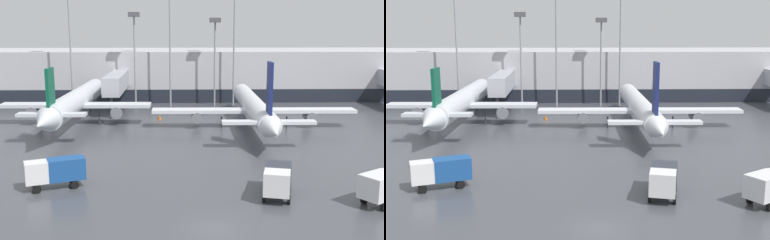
# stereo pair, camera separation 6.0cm
# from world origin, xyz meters

# --- Properties ---
(ground_plane) EXTENTS (320.00, 320.00, 0.00)m
(ground_plane) POSITION_xyz_m (0.00, 0.00, 0.00)
(ground_plane) COLOR #424449
(terminal_building) EXTENTS (160.00, 30.66, 9.00)m
(terminal_building) POSITION_xyz_m (0.09, 61.85, 4.50)
(terminal_building) COLOR #B2B2B7
(terminal_building) RESTS_ON ground_plane
(parked_jet_2) EXTENTS (27.53, 34.31, 9.79)m
(parked_jet_2) POSITION_xyz_m (7.78, 33.07, 2.79)
(parked_jet_2) COLOR silver
(parked_jet_2) RESTS_ON ground_plane
(parked_jet_3) EXTENTS (20.93, 35.05, 8.93)m
(parked_jet_3) POSITION_xyz_m (-16.77, 36.01, 3.20)
(parked_jet_3) COLOR silver
(parked_jet_3) RESTS_ON ground_plane
(service_truck_0) EXTENTS (5.21, 3.30, 2.57)m
(service_truck_0) POSITION_xyz_m (-12.90, 8.87, 1.58)
(service_truck_0) COLOR #19478C
(service_truck_0) RESTS_ON ground_plane
(service_truck_1) EXTENTS (3.22, 5.33, 2.55)m
(service_truck_1) POSITION_xyz_m (5.60, 6.33, 1.53)
(service_truck_1) COLOR #2D333D
(service_truck_1) RESTS_ON ground_plane
(traffic_cone_1) EXTENTS (0.46, 0.46, 0.76)m
(traffic_cone_1) POSITION_xyz_m (-5.20, 38.74, 0.38)
(traffic_cone_1) COLOR orange
(traffic_cone_1) RESTS_ON ground_plane
(apron_light_mast_0) EXTENTS (1.80, 1.80, 15.76)m
(apron_light_mast_0) POSITION_xyz_m (-9.71, 50.65, 12.67)
(apron_light_mast_0) COLOR gray
(apron_light_mast_0) RESTS_ON ground_plane
(apron_light_mast_1) EXTENTS (1.80, 1.80, 14.86)m
(apron_light_mast_1) POSITION_xyz_m (3.79, 51.16, 12.02)
(apron_light_mast_1) COLOR gray
(apron_light_mast_1) RESTS_ON ground_plane
(apron_light_mast_2) EXTENTS (1.80, 1.80, 20.76)m
(apron_light_mast_2) POSITION_xyz_m (7.12, 51.97, 16.11)
(apron_light_mast_2) COLOR gray
(apron_light_mast_2) RESTS_ON ground_plane
(apron_light_mast_4) EXTENTS (1.80, 1.80, 22.27)m
(apron_light_mast_4) POSITION_xyz_m (-20.08, 49.37, 17.11)
(apron_light_mast_4) COLOR gray
(apron_light_mast_4) RESTS_ON ground_plane
(apron_light_mast_7) EXTENTS (1.80, 1.80, 22.57)m
(apron_light_mast_7) POSITION_xyz_m (-3.77, 50.37, 17.31)
(apron_light_mast_7) COLOR gray
(apron_light_mast_7) RESTS_ON ground_plane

